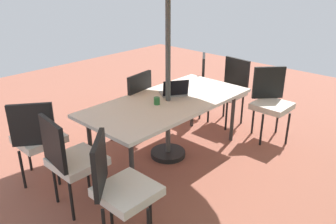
% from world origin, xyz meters
% --- Properties ---
extents(ground_plane, '(10.00, 10.00, 0.02)m').
position_xyz_m(ground_plane, '(0.00, 0.00, -0.01)').
color(ground_plane, '#935442').
extents(dining_table, '(2.11, 1.00, 0.75)m').
position_xyz_m(dining_table, '(0.00, 0.00, 0.70)').
color(dining_table, silver).
rests_on(dining_table, ground_plane).
extents(chair_east, '(0.48, 0.47, 0.98)m').
position_xyz_m(chair_east, '(1.37, 0.01, 0.55)').
color(chair_east, silver).
rests_on(chair_east, ground_plane).
extents(chair_west, '(0.49, 0.48, 0.98)m').
position_xyz_m(chair_west, '(-1.40, -0.04, 0.55)').
color(chair_west, silver).
rests_on(chair_west, ground_plane).
extents(chair_southwest, '(0.58, 0.58, 0.98)m').
position_xyz_m(chair_southwest, '(-1.28, -0.63, 0.55)').
color(chair_southwest, silver).
rests_on(chair_southwest, ground_plane).
extents(chair_northwest, '(0.59, 0.59, 0.98)m').
position_xyz_m(chair_northwest, '(-1.35, 0.66, 0.55)').
color(chair_northwest, silver).
rests_on(chair_northwest, ground_plane).
extents(chair_south, '(0.48, 0.49, 0.98)m').
position_xyz_m(chair_south, '(0.01, -0.65, 0.55)').
color(chair_south, silver).
rests_on(chair_south, ground_plane).
extents(chair_northeast, '(0.59, 0.59, 0.98)m').
position_xyz_m(chair_northeast, '(1.34, 0.70, 0.55)').
color(chair_northeast, silver).
rests_on(chair_northeast, ground_plane).
extents(chair_southeast, '(0.58, 0.58, 0.98)m').
position_xyz_m(chair_southeast, '(1.36, -0.65, 0.55)').
color(chair_southeast, silver).
rests_on(chair_southeast, ground_plane).
extents(laptop, '(0.40, 0.38, 0.21)m').
position_xyz_m(laptop, '(-0.19, -0.07, 0.80)').
color(laptop, gray).
rests_on(laptop, dining_table).
extents(cup, '(0.07, 0.07, 0.08)m').
position_xyz_m(cup, '(0.18, -0.01, 0.79)').
color(cup, '#286B33').
rests_on(cup, dining_table).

